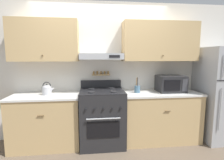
{
  "coord_description": "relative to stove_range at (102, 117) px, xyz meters",
  "views": [
    {
      "loc": [
        -0.17,
        -2.68,
        1.56
      ],
      "look_at": [
        0.17,
        0.26,
        1.15
      ],
      "focal_mm": 28.0,
      "sensor_mm": 36.0,
      "label": 1
    }
  ],
  "objects": [
    {
      "name": "microwave",
      "position": [
        1.28,
        0.08,
        0.56
      ],
      "size": [
        0.48,
        0.39,
        0.3
      ],
      "color": "#232326",
      "rests_on": "counter_right"
    },
    {
      "name": "counter_left",
      "position": [
        -0.96,
        0.03,
        -0.04
      ],
      "size": [
        1.16,
        0.64,
        0.9
      ],
      "color": "tan",
      "rests_on": "ground_plane"
    },
    {
      "name": "ground_plane",
      "position": [
        0.0,
        -0.29,
        -0.49
      ],
      "size": [
        16.0,
        16.0,
        0.0
      ],
      "primitive_type": "plane",
      "color": "brown"
    },
    {
      "name": "counter_right",
      "position": [
        1.08,
        0.03,
        -0.04
      ],
      "size": [
        1.39,
        0.64,
        0.9
      ],
      "color": "tan",
      "rests_on": "ground_plane"
    },
    {
      "name": "utensil_crock",
      "position": [
        0.64,
        0.06,
        0.49
      ],
      "size": [
        0.1,
        0.1,
        0.28
      ],
      "color": "slate",
      "rests_on": "counter_right"
    },
    {
      "name": "refrigerator",
      "position": [
        2.22,
        -0.03,
        0.37
      ],
      "size": [
        0.76,
        0.74,
        1.72
      ],
      "color": "#ADAFB5",
      "rests_on": "ground_plane"
    },
    {
      "name": "stove_range",
      "position": [
        0.0,
        0.0,
        0.0
      ],
      "size": [
        0.76,
        0.7,
        1.11
      ],
      "color": "#232326",
      "rests_on": "ground_plane"
    },
    {
      "name": "wall_back",
      "position": [
        0.05,
        0.3,
        0.98
      ],
      "size": [
        5.2,
        0.46,
        2.55
      ],
      "color": "silver",
      "rests_on": "ground_plane"
    },
    {
      "name": "tea_kettle",
      "position": [
        -0.93,
        0.06,
        0.51
      ],
      "size": [
        0.2,
        0.16,
        0.22
      ],
      "color": "#B7B7BC",
      "rests_on": "counter_left"
    }
  ]
}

